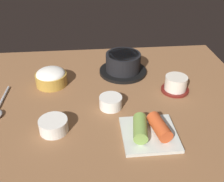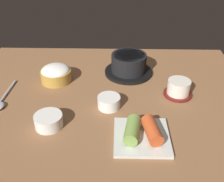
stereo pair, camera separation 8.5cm
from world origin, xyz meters
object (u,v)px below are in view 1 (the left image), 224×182
at_px(tea_cup_with_saucer, 176,84).
at_px(banchan_cup_center, 111,102).
at_px(stone_pot, 123,64).
at_px(kimchi_plate, 150,130).
at_px(rice_bowl, 51,77).
at_px(side_bowl_near, 53,125).

xyz_separation_m(tea_cup_with_saucer, banchan_cup_center, (-0.23, -0.07, -0.01)).
bearing_deg(stone_pot, tea_cup_with_saucer, -42.25).
bearing_deg(kimchi_plate, rice_bowl, 134.24).
bearing_deg(tea_cup_with_saucer, stone_pot, 137.75).
distance_m(banchan_cup_center, kimchi_plate, 0.17).
bearing_deg(kimchi_plate, banchan_cup_center, 123.37).
relative_size(stone_pot, rice_bowl, 1.64).
xyz_separation_m(stone_pot, side_bowl_near, (-0.23, -0.31, -0.02)).
distance_m(tea_cup_with_saucer, kimchi_plate, 0.25).
relative_size(stone_pot, banchan_cup_center, 2.52).
distance_m(tea_cup_with_saucer, side_bowl_near, 0.43).
bearing_deg(kimchi_plate, stone_pot, 94.04).
bearing_deg(banchan_cup_center, kimchi_plate, -56.63).
xyz_separation_m(rice_bowl, side_bowl_near, (0.03, -0.25, -0.01)).
height_order(stone_pot, banchan_cup_center, stone_pot).
xyz_separation_m(banchan_cup_center, side_bowl_near, (-0.17, -0.10, 0.00)).
relative_size(banchan_cup_center, side_bowl_near, 0.89).
bearing_deg(rice_bowl, tea_cup_with_saucer, -11.17).
relative_size(rice_bowl, tea_cup_with_saucer, 1.17).
bearing_deg(stone_pot, side_bowl_near, -126.67).
height_order(tea_cup_with_saucer, banchan_cup_center, tea_cup_with_saucer).
relative_size(tea_cup_with_saucer, kimchi_plate, 0.64).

